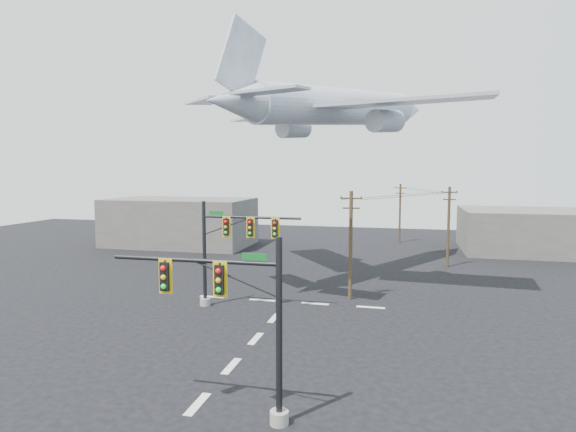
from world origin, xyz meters
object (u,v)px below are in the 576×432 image
(utility_pole_a, at_px, (351,243))
(utility_pole_c, at_px, (400,212))
(signal_mast_far, at_px, (227,248))
(utility_pole_b, at_px, (448,225))
(signal_mast_near, at_px, (241,322))
(airliner, at_px, (338,108))

(utility_pole_a, distance_m, utility_pole_c, 30.30)
(signal_mast_far, xyz_separation_m, utility_pole_a, (8.15, 4.18, 0.01))
(signal_mast_far, distance_m, utility_pole_b, 24.74)
(signal_mast_near, xyz_separation_m, utility_pole_c, (5.37, 48.68, 0.22))
(utility_pole_c, relative_size, airliner, 0.29)
(utility_pole_c, bearing_deg, utility_pole_a, -93.06)
(signal_mast_near, relative_size, utility_pole_b, 0.90)
(airliner, bearing_deg, signal_mast_far, -179.49)
(utility_pole_b, relative_size, airliner, 0.30)
(utility_pole_b, height_order, utility_pole_c, utility_pole_b)
(utility_pole_a, xyz_separation_m, utility_pole_b, (8.13, 14.46, -0.05))
(signal_mast_far, bearing_deg, utility_pole_b, 48.88)
(signal_mast_far, distance_m, utility_pole_c, 36.15)
(signal_mast_near, xyz_separation_m, signal_mast_far, (-6.02, 14.37, 0.36))
(signal_mast_near, distance_m, utility_pole_a, 18.68)
(utility_pole_a, height_order, airliner, airliner)
(signal_mast_near, relative_size, utility_pole_c, 0.92)
(signal_mast_far, distance_m, airliner, 16.76)
(signal_mast_near, xyz_separation_m, utility_pole_a, (2.13, 18.55, 0.37))
(signal_mast_near, bearing_deg, airliner, 89.67)
(signal_mast_near, bearing_deg, utility_pole_b, 72.75)
(utility_pole_c, bearing_deg, airliner, -99.64)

